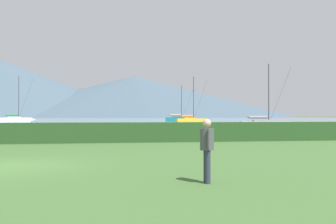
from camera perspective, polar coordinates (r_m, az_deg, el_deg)
ground_plane at (r=13.99m, az=-22.66°, el=-7.63°), size 1000.00×1000.00×0.00m
harbor_water at (r=150.54m, az=-10.33°, el=-1.16°), size 320.00×246.00×0.00m
hedge_line at (r=24.74m, az=-16.66°, el=-3.04°), size 80.00×1.20×1.28m
sailboat_slip_1 at (r=50.27m, az=14.54°, el=-1.81°), size 7.22×3.22×8.41m
sailboat_slip_2 at (r=82.60m, az=3.59°, el=-1.27°), size 7.68×2.52×10.25m
sailboat_slip_3 at (r=104.01m, az=1.77°, el=-1.07°), size 8.79×3.48×9.90m
sailboat_slip_5 at (r=104.38m, az=-21.95°, el=-1.03°), size 8.61×2.63×11.95m
person_standing_walker at (r=9.76m, az=5.92°, el=-5.03°), size 0.36×0.57×1.65m
distant_hill_west_ridge at (r=405.07m, az=-5.18°, el=2.32°), size 332.36×332.36×43.37m
distant_hill_central_peak at (r=412.90m, az=-23.76°, el=3.21°), size 301.65×301.65×56.32m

